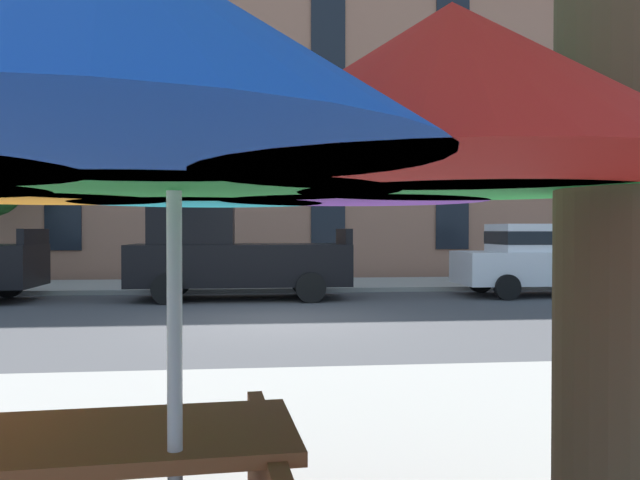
{
  "coord_description": "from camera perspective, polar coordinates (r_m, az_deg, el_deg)",
  "views": [
    {
      "loc": [
        -0.42,
        -11.55,
        1.64
      ],
      "look_at": [
        1.17,
        3.2,
        1.4
      ],
      "focal_mm": 36.1,
      "sensor_mm": 36.0,
      "label": 1
    }
  ],
  "objects": [
    {
      "name": "ground_plane",
      "position": [
        11.67,
        -4.07,
        -7.15
      ],
      "size": [
        120.0,
        120.0,
        0.0
      ],
      "primitive_type": "plane",
      "color": "#424244"
    },
    {
      "name": "sidewalk_far",
      "position": [
        18.42,
        -4.84,
        -4.0
      ],
      "size": [
        56.0,
        3.6,
        0.12
      ],
      "primitive_type": "cube",
      "color": "#9E998E",
      "rests_on": "ground"
    },
    {
      "name": "apartment_building",
      "position": [
        27.71,
        -5.28,
        17.61
      ],
      "size": [
        41.13,
        12.08,
        19.2
      ],
      "color": "#A87056",
      "rests_on": "ground"
    },
    {
      "name": "pickup_black_midblock",
      "position": [
        15.27,
        -7.97,
        -1.38
      ],
      "size": [
        5.1,
        2.12,
        2.2
      ],
      "color": "black",
      "rests_on": "ground"
    },
    {
      "name": "sedan_white",
      "position": [
        16.9,
        19.24,
        -1.47
      ],
      "size": [
        4.4,
        1.98,
        1.78
      ],
      "color": "silver",
      "rests_on": "ground"
    },
    {
      "name": "patio_umbrella",
      "position": [
        2.6,
        -12.83,
        9.59
      ],
      "size": [
        3.81,
        3.81,
        2.34
      ],
      "color": "silver",
      "rests_on": "ground"
    }
  ]
}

